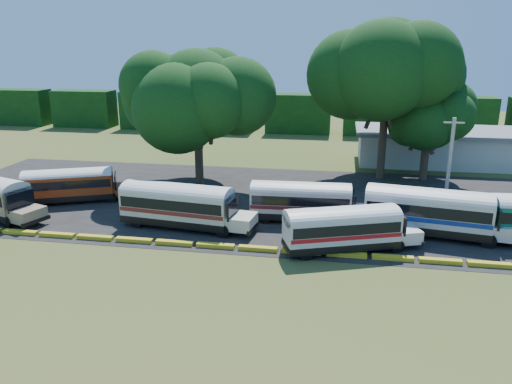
% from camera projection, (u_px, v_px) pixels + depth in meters
% --- Properties ---
extents(ground, '(160.00, 160.00, 0.00)m').
position_uv_depth(ground, '(234.00, 255.00, 33.62)').
color(ground, '#354C19').
rests_on(ground, ground).
extents(asphalt_strip, '(64.00, 24.00, 0.02)m').
position_uv_depth(asphalt_strip, '(273.00, 202.00, 44.77)').
color(asphalt_strip, black).
rests_on(asphalt_strip, ground).
extents(curb, '(53.70, 0.45, 0.30)m').
position_uv_depth(curb, '(237.00, 247.00, 34.52)').
color(curb, yellow).
rests_on(curb, ground).
extents(terminal_building, '(19.00, 9.00, 4.00)m').
position_uv_depth(terminal_building, '(438.00, 146.00, 58.41)').
color(terminal_building, beige).
rests_on(terminal_building, ground).
extents(treeline_backdrop, '(130.00, 4.00, 6.00)m').
position_uv_depth(treeline_backdrop, '(298.00, 113.00, 78.03)').
color(treeline_backdrop, black).
rests_on(treeline_backdrop, ground).
extents(bus_red, '(9.41, 5.70, 3.05)m').
position_uv_depth(bus_red, '(71.00, 183.00, 44.25)').
color(bus_red, black).
rests_on(bus_red, ground).
extents(bus_cream_west, '(10.73, 3.85, 3.45)m').
position_uv_depth(bus_cream_west, '(180.00, 203.00, 38.11)').
color(bus_cream_west, black).
rests_on(bus_cream_west, ground).
extents(bus_cream_east, '(9.75, 2.80, 3.17)m').
position_uv_depth(bus_cream_east, '(303.00, 199.00, 39.52)').
color(bus_cream_east, black).
rests_on(bus_cream_east, ground).
extents(bus_white_red, '(9.73, 5.50, 3.13)m').
position_uv_depth(bus_white_red, '(344.00, 227.00, 33.81)').
color(bus_white_red, black).
rests_on(bus_white_red, ground).
extents(bus_white_blue, '(11.13, 4.41, 3.56)m').
position_uv_depth(bus_white_blue, '(431.00, 210.00, 36.47)').
color(bus_white_blue, black).
rests_on(bus_white_blue, ground).
extents(tree_west, '(11.25, 11.25, 13.26)m').
position_uv_depth(tree_west, '(197.00, 93.00, 47.00)').
color(tree_west, '#34231A').
rests_on(tree_west, ground).
extents(tree_center, '(12.32, 12.32, 16.12)m').
position_uv_depth(tree_center, '(388.00, 65.00, 49.26)').
color(tree_center, '#34231A').
rests_on(tree_center, ground).
extents(tree_east, '(7.36, 7.36, 9.64)m').
position_uv_depth(tree_east, '(429.00, 113.00, 50.03)').
color(tree_east, '#34231A').
rests_on(tree_east, ground).
extents(utility_pole, '(1.60, 0.30, 8.01)m').
position_uv_depth(utility_pole, '(449.00, 165.00, 40.67)').
color(utility_pole, gray).
rests_on(utility_pole, ground).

